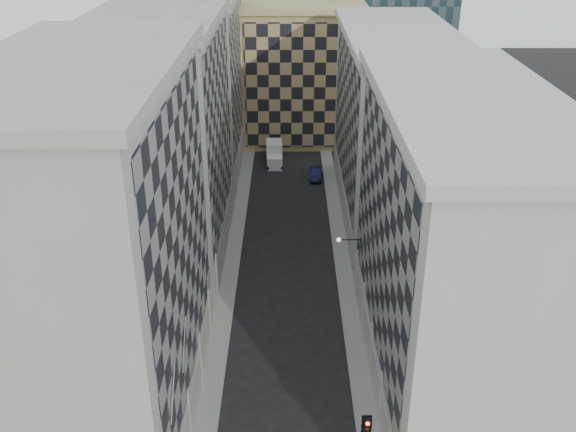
{
  "coord_description": "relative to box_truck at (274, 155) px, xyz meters",
  "views": [
    {
      "loc": [
        0.09,
        -21.76,
        30.89
      ],
      "look_at": [
        0.08,
        13.94,
        13.3
      ],
      "focal_mm": 40.0,
      "sensor_mm": 36.0,
      "label": 1
    }
  ],
  "objects": [
    {
      "name": "sidewalk_west",
      "position": [
        -3.54,
        -26.58,
        -1.12
      ],
      "size": [
        1.5,
        100.0,
        0.15
      ],
      "primitive_type": "cube",
      "color": "gray",
      "rests_on": "ground"
    },
    {
      "name": "sidewalk_east",
      "position": [
        6.96,
        -26.58,
        -1.12
      ],
      "size": [
        1.5,
        100.0,
        0.15
      ],
      "primitive_type": "cube",
      "color": "gray",
      "rests_on": "ground"
    },
    {
      "name": "bldg_left_a",
      "position": [
        -9.17,
        -45.58,
        10.63
      ],
      "size": [
        10.8,
        22.8,
        23.7
      ],
      "color": "#9A968A",
      "rests_on": "ground"
    },
    {
      "name": "bldg_left_b",
      "position": [
        -9.17,
        -23.58,
        10.13
      ],
      "size": [
        10.8,
        22.8,
        22.7
      ],
      "color": "gray",
      "rests_on": "ground"
    },
    {
      "name": "bldg_left_c",
      "position": [
        -9.17,
        -1.58,
        9.63
      ],
      "size": [
        10.8,
        22.8,
        21.7
      ],
      "color": "#9A968A",
      "rests_on": "ground"
    },
    {
      "name": "bldg_right_a",
      "position": [
        12.59,
        -41.58,
        9.13
      ],
      "size": [
        10.8,
        26.8,
        20.7
      ],
      "color": "#B2ACA3",
      "rests_on": "ground"
    },
    {
      "name": "bldg_right_b",
      "position": [
        12.6,
        -14.58,
        8.65
      ],
      "size": [
        10.8,
        28.8,
        19.7
      ],
      "color": "#B2ACA3",
      "rests_on": "ground"
    },
    {
      "name": "tan_block",
      "position": [
        3.71,
        11.31,
        8.24
      ],
      "size": [
        16.8,
        14.8,
        18.8
      ],
      "color": "tan",
      "rests_on": "ground"
    },
    {
      "name": "flagpoles_left",
      "position": [
        -4.19,
        -50.58,
        6.81
      ],
      "size": [
        0.1,
        6.33,
        2.33
      ],
      "color": "gray",
      "rests_on": "ground"
    },
    {
      "name": "bracket_lamp",
      "position": [
        6.09,
        -32.58,
        5.01
      ],
      "size": [
        1.98,
        0.36,
        0.36
      ],
      "color": "black",
      "rests_on": "ground"
    },
    {
      "name": "box_truck",
      "position": [
        0.0,
        0.0,
        0.0
      ],
      "size": [
        2.24,
        5.08,
        2.74
      ],
      "rotation": [
        0.0,
        0.0,
        0.04
      ],
      "color": "white",
      "rests_on": "ground"
    },
    {
      "name": "dark_car",
      "position": [
        5.21,
        -5.08,
        -0.55
      ],
      "size": [
        1.62,
        3.99,
        1.29
      ],
      "primitive_type": "imported",
      "rotation": [
        0.0,
        0.0,
        -0.07
      ],
      "color": "#0F153A",
      "rests_on": "ground"
    }
  ]
}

